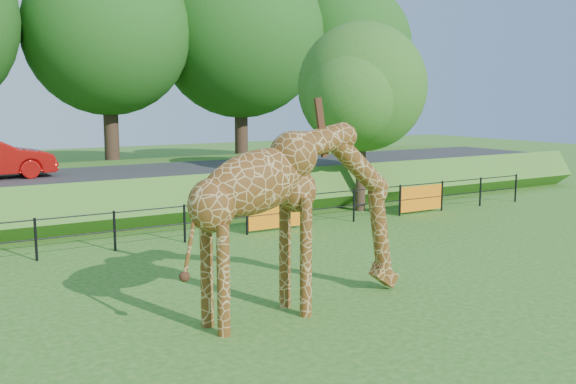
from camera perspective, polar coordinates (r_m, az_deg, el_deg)
name	(u,v)px	position (r m, az deg, el deg)	size (l,w,h in m)	color
ground	(355,327)	(11.82, 6.01, -11.88)	(90.00, 90.00, 0.00)	#256419
giraffe	(302,218)	(12.22, 1.23, -2.34)	(5.08, 0.93, 3.63)	#5E3713
perimeter_fence	(185,224)	(18.45, -9.18, -2.78)	(28.07, 0.10, 1.10)	black
embankment	(110,188)	(25.45, -15.57, 0.30)	(40.00, 9.00, 1.30)	#256419
road	(121,174)	(23.93, -14.65, 1.56)	(40.00, 5.00, 0.12)	#29292B
visitor	(295,202)	(21.10, 0.61, -0.91)	(0.50, 0.33, 1.37)	black
tree_east	(364,92)	(23.36, 6.74, 8.79)	(5.40, 4.71, 6.76)	black
bg_tree_line	(105,31)	(32.14, -15.96, 13.60)	(37.30, 8.80, 11.82)	black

